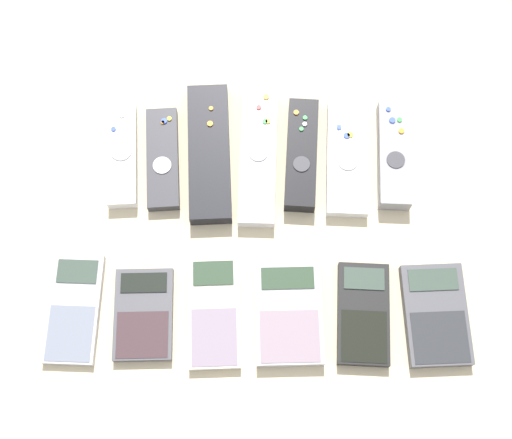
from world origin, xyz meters
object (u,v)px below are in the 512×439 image
Objects in this scene: remote_4 at (300,155)px; calculator_2 at (212,312)px; remote_2 at (207,153)px; remote_5 at (345,158)px; calculator_1 at (142,314)px; remote_1 at (161,159)px; remote_6 at (392,155)px; calculator_0 at (72,309)px; calculator_3 at (287,314)px; remote_0 at (121,156)px; calculator_5 at (434,315)px; calculator_4 at (361,314)px; remote_3 at (256,155)px.

calculator_2 is at bearing -114.78° from remote_4.
remote_2 reaches higher than remote_5.
remote_1 is at bearing 84.79° from calculator_1.
calculator_0 is at bearing -150.95° from remote_6.
remote_5 is 0.35m from calculator_1.
remote_1 is 1.12× the size of calculator_3.
remote_1 is 0.93× the size of remote_4.
remote_0 reaches higher than calculator_2.
remote_1 is at bearing -176.95° from remote_6.
calculator_5 is (0.19, 0.00, -0.00)m from calculator_3.
remote_5 is 0.25m from calculator_5.
remote_4 is 0.24m from calculator_4.
remote_5 is at bearing 32.29° from calculator_0.
calculator_1 is (-0.01, -0.22, -0.00)m from remote_1.
remote_6 is 1.15× the size of calculator_4.
calculator_5 is at bearing -34.60° from remote_1.
calculator_0 is 1.07× the size of calculator_5.
remote_4 is (0.20, 0.01, 0.00)m from remote_1.
calculator_0 is at bearing 176.77° from calculator_2.
remote_5 and calculator_3 have the same top height.
calculator_3 is 0.19m from calculator_5.
calculator_2 is (0.09, 0.00, -0.00)m from calculator_1.
remote_6 is 0.27m from calculator_3.
remote_6 is at bearing 1.60° from remote_3.
remote_6 is at bearing 54.83° from calculator_3.
remote_3 is at bearing -3.11° from remote_0.
remote_0 is at bearing -177.71° from remote_6.
calculator_4 is at bearing -50.29° from remote_2.
calculator_3 is (0.04, -0.23, -0.00)m from remote_3.
remote_4 reaches higher than calculator_3.
calculator_4 is at bearing -42.47° from remote_1.
remote_1 is 0.89× the size of remote_5.
calculator_2 is (0.08, -0.22, -0.00)m from remote_1.
remote_6 reaches higher than remote_3.
calculator_2 is 0.10m from calculator_3.
remote_6 reaches higher than remote_1.
calculator_5 is at bearing -61.92° from remote_5.
remote_1 is 0.97× the size of remote_6.
calculator_1 is (-0.27, -0.22, -0.00)m from remote_5.
remote_2 is 0.25m from calculator_3.
remote_4 is (0.06, 0.00, 0.00)m from remote_3.
remote_6 is 0.23m from calculator_4.
remote_5 is (0.26, 0.00, 0.00)m from remote_1.
remote_6 is at bearing 32.32° from calculator_1.
remote_6 reaches higher than remote_2.
remote_2 is 1.51× the size of calculator_4.
remote_5 is 1.14× the size of calculator_2.
remote_4 is 0.28m from calculator_5.
remote_4 is at bearing 179.20° from remote_5.
calculator_0 is (-0.43, -0.22, -0.01)m from remote_6.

